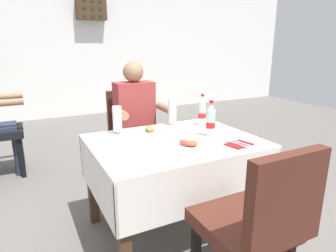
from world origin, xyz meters
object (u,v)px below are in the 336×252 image
Objects in this scene: main_dining_table at (174,161)px; beer_glass_left at (172,112)px; plate_far_diner at (153,130)px; beer_glass_middle at (117,120)px; cola_bottle_primary at (211,121)px; wall_bottle_rack at (91,8)px; chair_near_camera_side at (256,223)px; seated_diner_far at (137,121)px; napkin_cutlery_set at (239,144)px; chair_far_diner_seat at (134,134)px; cola_bottle_secondary at (202,112)px; plate_near_camera at (192,146)px.

beer_glass_left is at bearing 64.07° from main_dining_table.
beer_glass_middle is (-0.26, 0.08, 0.09)m from plate_far_diner.
cola_bottle_primary is (0.60, -0.37, 0.01)m from beer_glass_middle.
beer_glass_middle is at bearing -101.20° from wall_bottle_rack.
wall_bottle_rack is at bearing 84.87° from chair_near_camera_side.
wall_bottle_rack reaches higher than plate_far_diner.
wall_bottle_rack is (0.18, 4.30, 1.25)m from cola_bottle_primary.
main_dining_table is 0.31m from plate_far_diner.
cola_bottle_primary is at bearing -92.36° from wall_bottle_rack.
chair_near_camera_side is at bearing -89.79° from seated_diner_far.
chair_near_camera_side is 0.67m from napkin_cutlery_set.
chair_far_diner_seat is 4.42× the size of beer_glass_middle.
beer_glass_left is (0.17, 1.20, 0.30)m from chair_near_camera_side.
napkin_cutlery_set is (0.34, -0.30, 0.17)m from main_dining_table.
plate_far_diner is 0.40× the size of wall_bottle_rack.
chair_near_camera_side is at bearing -122.26° from napkin_cutlery_set.
napkin_cutlery_set is (0.66, -0.62, -0.11)m from beer_glass_middle.
cola_bottle_primary is 1.40× the size of napkin_cutlery_set.
cola_bottle_secondary is (0.12, 0.29, -0.00)m from cola_bottle_primary.
beer_glass_left is at bearing 74.85° from plate_near_camera.
chair_far_diner_seat is 0.77× the size of seated_diner_far.
chair_far_diner_seat is 0.78m from cola_bottle_secondary.
chair_near_camera_side is (-0.00, -1.68, 0.00)m from chair_far_diner_seat.
plate_near_camera is 0.64m from beer_glass_middle.
cola_bottle_secondary is (0.72, -0.08, 0.01)m from beer_glass_middle.
cola_bottle_primary reaches higher than napkin_cutlery_set.
chair_near_camera_side is at bearing -109.42° from cola_bottle_primary.
main_dining_table is 0.27m from plate_near_camera.
main_dining_table is at bearing 90.00° from chair_near_camera_side.
plate_far_diner is at bearing -154.57° from beer_glass_left.
seated_diner_far reaches higher than beer_glass_left.
plate_near_camera is 1.31× the size of napkin_cutlery_set.
plate_far_diner is 1.03× the size of beer_glass_middle.
chair_near_camera_side is 0.89m from cola_bottle_primary.
plate_near_camera is 1.15× the size of beer_glass_left.
seated_diner_far is 2.25× the size of wall_bottle_rack.
beer_glass_middle reaches higher than plate_far_diner.
seated_diner_far is at bearing 108.63° from napkin_cutlery_set.
beer_glass_left is 1.01× the size of beer_glass_middle.
beer_glass_left is 0.82× the size of cola_bottle_secondary.
cola_bottle_secondary is (0.37, 0.44, 0.11)m from plate_near_camera.
wall_bottle_rack reaches higher than chair_near_camera_side.
wall_bottle_rack is (0.43, 4.45, 1.35)m from plate_near_camera.
beer_glass_left reaches higher than main_dining_table.
seated_diner_far is at bearing 91.74° from plate_near_camera.
wall_bottle_rack is at bearing 82.69° from plate_far_diner.
wall_bottle_rack is (0.46, 3.41, 1.55)m from chair_far_diner_seat.
seated_diner_far is 5.69× the size of beer_glass_left.
chair_near_camera_side is 4.42× the size of beer_glass_middle.
chair_far_diner_seat reaches higher than plate_far_diner.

